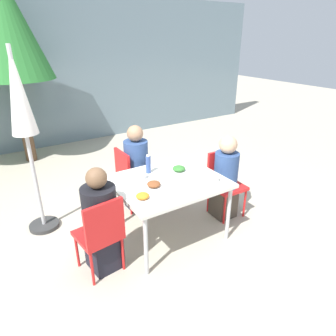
{
  "coord_description": "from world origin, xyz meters",
  "views": [
    {
      "loc": [
        -1.62,
        -2.55,
        2.24
      ],
      "look_at": [
        0.0,
        0.0,
        0.88
      ],
      "focal_mm": 32.0,
      "sensor_mm": 36.0,
      "label": 1
    }
  ],
  "objects_px": {
    "bottle": "(148,164)",
    "salad_bowl": "(212,178)",
    "person_left": "(101,223)",
    "drinking_cup": "(143,175)",
    "chair_right": "(224,178)",
    "chair_left": "(101,232)",
    "chair_far": "(130,175)",
    "person_right": "(225,179)",
    "tree_behind_right": "(5,25)",
    "closed_umbrella": "(21,107)",
    "person_far": "(137,170)"
  },
  "relations": [
    {
      "from": "bottle",
      "to": "salad_bowl",
      "type": "bearing_deg",
      "value": -48.95
    },
    {
      "from": "person_left",
      "to": "drinking_cup",
      "type": "relative_size",
      "value": 11.53
    },
    {
      "from": "salad_bowl",
      "to": "person_left",
      "type": "bearing_deg",
      "value": 172.52
    },
    {
      "from": "chair_right",
      "to": "salad_bowl",
      "type": "relative_size",
      "value": 5.22
    },
    {
      "from": "chair_left",
      "to": "drinking_cup",
      "type": "bearing_deg",
      "value": 21.96
    },
    {
      "from": "drinking_cup",
      "to": "salad_bowl",
      "type": "xyz_separation_m",
      "value": [
        0.63,
        -0.45,
        -0.02
      ]
    },
    {
      "from": "person_left",
      "to": "chair_far",
      "type": "xyz_separation_m",
      "value": [
        0.75,
        0.92,
        -0.03
      ]
    },
    {
      "from": "person_right",
      "to": "person_left",
      "type": "bearing_deg",
      "value": 4.83
    },
    {
      "from": "chair_left",
      "to": "bottle",
      "type": "bearing_deg",
      "value": 24.0
    },
    {
      "from": "bottle",
      "to": "person_left",
      "type": "bearing_deg",
      "value": -152.18
    },
    {
      "from": "tree_behind_right",
      "to": "chair_right",
      "type": "bearing_deg",
      "value": -60.94
    },
    {
      "from": "chair_left",
      "to": "chair_far",
      "type": "bearing_deg",
      "value": 44.36
    },
    {
      "from": "chair_right",
      "to": "closed_umbrella",
      "type": "bearing_deg",
      "value": -20.78
    },
    {
      "from": "bottle",
      "to": "chair_left",
      "type": "bearing_deg",
      "value": -148.65
    },
    {
      "from": "person_left",
      "to": "bottle",
      "type": "height_order",
      "value": "person_left"
    },
    {
      "from": "drinking_cup",
      "to": "salad_bowl",
      "type": "bearing_deg",
      "value": -35.53
    },
    {
      "from": "person_left",
      "to": "chair_left",
      "type": "bearing_deg",
      "value": -121.89
    },
    {
      "from": "person_right",
      "to": "closed_umbrella",
      "type": "distance_m",
      "value": 2.53
    },
    {
      "from": "person_far",
      "to": "bottle",
      "type": "xyz_separation_m",
      "value": [
        -0.07,
        -0.47,
        0.28
      ]
    },
    {
      "from": "chair_left",
      "to": "chair_far",
      "type": "xyz_separation_m",
      "value": [
        0.79,
        1.0,
        0.0
      ]
    },
    {
      "from": "person_right",
      "to": "closed_umbrella",
      "type": "xyz_separation_m",
      "value": [
        -2.1,
        0.99,
        0.99
      ]
    },
    {
      "from": "person_right",
      "to": "salad_bowl",
      "type": "xyz_separation_m",
      "value": [
        -0.45,
        -0.24,
        0.23
      ]
    },
    {
      "from": "chair_left",
      "to": "person_left",
      "type": "xyz_separation_m",
      "value": [
        0.04,
        0.09,
        0.03
      ]
    },
    {
      "from": "bottle",
      "to": "drinking_cup",
      "type": "bearing_deg",
      "value": -139.97
    },
    {
      "from": "chair_right",
      "to": "chair_left",
      "type": "bearing_deg",
      "value": 9.91
    },
    {
      "from": "chair_right",
      "to": "bottle",
      "type": "relative_size",
      "value": 3.77
    },
    {
      "from": "chair_far",
      "to": "drinking_cup",
      "type": "distance_m",
      "value": 0.7
    },
    {
      "from": "person_far",
      "to": "closed_umbrella",
      "type": "xyz_separation_m",
      "value": [
        -1.23,
        0.2,
        0.96
      ]
    },
    {
      "from": "person_right",
      "to": "tree_behind_right",
      "type": "xyz_separation_m",
      "value": [
        -1.83,
        3.46,
        1.84
      ]
    },
    {
      "from": "person_far",
      "to": "bottle",
      "type": "bearing_deg",
      "value": -10.09
    },
    {
      "from": "chair_right",
      "to": "tree_behind_right",
      "type": "bearing_deg",
      "value": -58.67
    },
    {
      "from": "chair_far",
      "to": "bottle",
      "type": "distance_m",
      "value": 0.62
    },
    {
      "from": "person_left",
      "to": "salad_bowl",
      "type": "bearing_deg",
      "value": -14.82
    },
    {
      "from": "person_right",
      "to": "drinking_cup",
      "type": "xyz_separation_m",
      "value": [
        -1.08,
        0.21,
        0.24
      ]
    },
    {
      "from": "chair_left",
      "to": "person_right",
      "type": "distance_m",
      "value": 1.75
    },
    {
      "from": "drinking_cup",
      "to": "tree_behind_right",
      "type": "bearing_deg",
      "value": 102.96
    },
    {
      "from": "chair_left",
      "to": "drinking_cup",
      "type": "distance_m",
      "value": 0.81
    },
    {
      "from": "chair_far",
      "to": "tree_behind_right",
      "type": "xyz_separation_m",
      "value": [
        -0.88,
        2.62,
        1.88
      ]
    },
    {
      "from": "chair_right",
      "to": "bottle",
      "type": "xyz_separation_m",
      "value": [
        -0.99,
        0.25,
        0.34
      ]
    },
    {
      "from": "person_far",
      "to": "chair_far",
      "type": "bearing_deg",
      "value": -121.89
    },
    {
      "from": "drinking_cup",
      "to": "bottle",
      "type": "bearing_deg",
      "value": 40.03
    },
    {
      "from": "person_far",
      "to": "bottle",
      "type": "relative_size",
      "value": 5.22
    },
    {
      "from": "person_left",
      "to": "drinking_cup",
      "type": "bearing_deg",
      "value": 17.29
    },
    {
      "from": "bottle",
      "to": "chair_far",
      "type": "bearing_deg",
      "value": 90.94
    },
    {
      "from": "chair_far",
      "to": "person_right",
      "type": "bearing_deg",
      "value": 47.18
    },
    {
      "from": "chair_far",
      "to": "bottle",
      "type": "height_order",
      "value": "bottle"
    },
    {
      "from": "chair_far",
      "to": "person_far",
      "type": "bearing_deg",
      "value": 58.11
    },
    {
      "from": "chair_right",
      "to": "chair_far",
      "type": "bearing_deg",
      "value": -35.05
    },
    {
      "from": "chair_right",
      "to": "person_right",
      "type": "bearing_deg",
      "value": 58.11
    },
    {
      "from": "closed_umbrella",
      "to": "bottle",
      "type": "bearing_deg",
      "value": -29.97
    }
  ]
}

